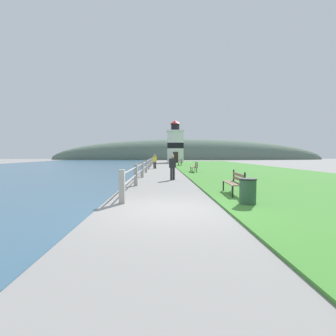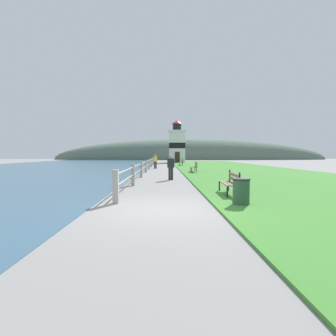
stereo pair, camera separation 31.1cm
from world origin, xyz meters
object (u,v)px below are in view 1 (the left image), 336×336
Objects in this scene: lighthouse at (175,144)px; person_strolling at (155,161)px; trash_bin at (248,192)px; person_by_railing at (173,166)px; park_bench_near at (235,181)px; park_bench_far at (180,162)px; park_bench_midway at (195,166)px.

lighthouse is 5.06× the size of person_strolling.
person_strolling is 20.94m from trash_bin.
person_strolling reaches higher than person_by_railing.
park_bench_near is 25.05m from park_bench_far.
park_bench_midway is (0.08, 12.38, 0.00)m from park_bench_near.
lighthouse reaches higher than person_strolling.
lighthouse is at bearing -28.01° from person_strolling.
person_strolling reaches higher than trash_bin.
lighthouse is 41.27m from trash_bin.
park_bench_far is 1.24× the size of person_strolling.
park_bench_midway is at bearing -169.14° from person_strolling.
trash_bin is (-0.03, -27.08, -0.12)m from park_bench_far.
park_bench_far is at bearing -90.34° from lighthouse.
person_strolling is (-3.39, -20.48, -2.55)m from lighthouse.
park_bench_far is 14.38m from lighthouse.
trash_bin is at bearing 167.08° from person_by_railing.
trash_bin is (-0.11, -41.16, -2.97)m from lighthouse.
park_bench_near and park_bench_far have the same top height.
person_by_railing reaches higher than trash_bin.
lighthouse reaches higher than trash_bin.
person_by_railing is 1.83× the size of trash_bin.
person_strolling reaches higher than park_bench_far.
park_bench_midway is 2.32× the size of trash_bin.
lighthouse reaches higher than park_bench_midway.
person_strolling reaches higher than park_bench_near.
park_bench_far is 1.26× the size of person_by_railing.
lighthouse reaches higher than person_by_railing.
person_strolling is at bearing -99.38° from lighthouse.
park_bench_near is 1.13× the size of person_strolling.
trash_bin is at bearing -90.15° from lighthouse.
person_by_railing is (-2.03, -33.11, -2.56)m from lighthouse.
park_bench_midway and park_bench_far have the same top height.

